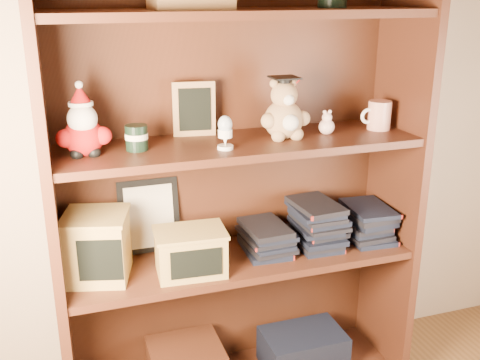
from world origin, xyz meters
The scene contains 16 objects.
bookcase centered at (0.17, 1.36, 0.78)m, with size 1.20×0.35×1.60m.
shelf_lower centered at (0.17, 1.30, 0.54)m, with size 1.14×0.33×0.02m.
shelf_upper centered at (0.17, 1.30, 0.94)m, with size 1.14×0.33×0.02m.
santa_plush centered at (-0.30, 1.30, 1.03)m, with size 0.16×0.11×0.22m.
teachers_tin centered at (-0.15, 1.30, 0.99)m, with size 0.07×0.07×0.08m.
chalkboard_plaque centered at (0.05, 1.42, 1.04)m, with size 0.14×0.08×0.18m.
egg_cup centered at (0.10, 1.23, 1.01)m, with size 0.05×0.05×0.10m.
grad_teddy_bear centered at (0.32, 1.30, 1.03)m, with size 0.17×0.14×0.20m.
pink_figurine centered at (0.47, 1.31, 0.98)m, with size 0.05×0.05×0.08m.
teacher_mug centered at (0.67, 1.31, 1.00)m, with size 0.11×0.08×0.10m.
certificate_frame centered at (-0.11, 1.44, 0.68)m, with size 0.20×0.05×0.25m.
treats_box centered at (-0.29, 1.30, 0.66)m, with size 0.24×0.24×0.21m.
pencils_box centered at (-0.02, 1.24, 0.62)m, with size 0.23×0.17×0.15m.
book_stack_left centered at (0.27, 1.30, 0.60)m, with size 0.14×0.20×0.10m.
book_stack_mid centered at (0.46, 1.30, 0.63)m, with size 0.14×0.20×0.16m.
book_stack_right centered at (0.64, 1.30, 0.61)m, with size 0.14×0.20×0.11m.
Camera 1 is at (-0.37, -0.32, 1.40)m, focal length 42.00 mm.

